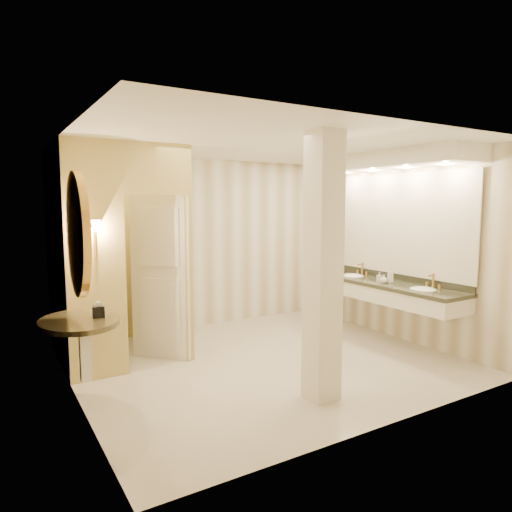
% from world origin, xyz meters
% --- Properties ---
extents(floor, '(4.50, 4.50, 0.00)m').
position_xyz_m(floor, '(0.00, 0.00, 0.00)').
color(floor, beige).
rests_on(floor, ground).
extents(ceiling, '(4.50, 4.50, 0.00)m').
position_xyz_m(ceiling, '(0.00, 0.00, 2.70)').
color(ceiling, white).
rests_on(ceiling, wall_back).
extents(wall_back, '(4.50, 0.02, 2.70)m').
position_xyz_m(wall_back, '(0.00, 2.00, 1.35)').
color(wall_back, silver).
rests_on(wall_back, floor).
extents(wall_front, '(4.50, 0.02, 2.70)m').
position_xyz_m(wall_front, '(0.00, -2.00, 1.35)').
color(wall_front, silver).
rests_on(wall_front, floor).
extents(wall_left, '(0.02, 4.00, 2.70)m').
position_xyz_m(wall_left, '(-2.25, 0.00, 1.35)').
color(wall_left, silver).
rests_on(wall_left, floor).
extents(wall_right, '(0.02, 4.00, 2.70)m').
position_xyz_m(wall_right, '(2.25, 0.00, 1.35)').
color(wall_right, silver).
rests_on(wall_right, floor).
extents(toilet_closet, '(1.50, 1.55, 2.70)m').
position_xyz_m(toilet_closet, '(-1.14, 0.96, 1.39)').
color(toilet_closet, '#D8C871').
rests_on(toilet_closet, floor).
extents(wall_sconce, '(0.14, 0.14, 0.42)m').
position_xyz_m(wall_sconce, '(-1.93, 0.43, 1.73)').
color(wall_sconce, '#C08B3D').
rests_on(wall_sconce, toilet_closet).
extents(vanity, '(0.75, 2.66, 2.09)m').
position_xyz_m(vanity, '(1.98, -0.15, 1.63)').
color(vanity, silver).
rests_on(vanity, floor).
extents(console_shelf, '(0.93, 0.93, 1.92)m').
position_xyz_m(console_shelf, '(-2.21, -0.15, 1.34)').
color(console_shelf, black).
rests_on(console_shelf, floor).
extents(pillar, '(0.29, 0.29, 2.70)m').
position_xyz_m(pillar, '(-0.09, -1.23, 1.35)').
color(pillar, silver).
rests_on(pillar, floor).
extents(tissue_box, '(0.13, 0.13, 0.11)m').
position_xyz_m(tissue_box, '(-2.05, -0.16, 0.93)').
color(tissue_box, black).
rests_on(tissue_box, console_shelf).
extents(toilet, '(0.57, 0.76, 0.70)m').
position_xyz_m(toilet, '(-1.65, 1.74, 0.35)').
color(toilet, white).
rests_on(toilet, floor).
extents(soap_bottle_a, '(0.06, 0.06, 0.13)m').
position_xyz_m(soap_bottle_a, '(1.91, -0.08, 0.94)').
color(soap_bottle_a, beige).
rests_on(soap_bottle_a, vanity).
extents(soap_bottle_b, '(0.12, 0.12, 0.13)m').
position_xyz_m(soap_bottle_b, '(1.83, -0.24, 0.94)').
color(soap_bottle_b, silver).
rests_on(soap_bottle_b, vanity).
extents(soap_bottle_c, '(0.11, 0.11, 0.23)m').
position_xyz_m(soap_bottle_c, '(1.94, -0.26, 0.99)').
color(soap_bottle_c, '#C6B28C').
rests_on(soap_bottle_c, vanity).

